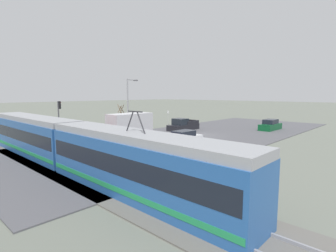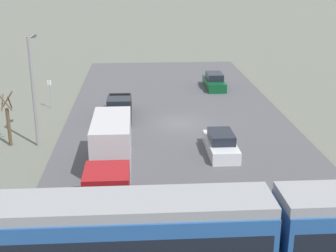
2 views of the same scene
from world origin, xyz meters
TOP-DOWN VIEW (x-y plane):
  - ground_plane at (0.00, 0.00)m, footprint 320.00×320.00m
  - road_surface at (0.00, 0.00)m, footprint 18.07×50.00m
  - rail_bed at (0.00, 19.08)m, footprint 74.38×4.40m
  - light_rail_tram at (-2.19, 19.08)m, footprint 28.64×2.58m
  - box_truck at (4.87, 9.35)m, footprint 2.33×9.39m
  - pickup_truck at (4.78, -1.87)m, footprint 2.02×5.29m
  - sedan_car_0 at (-2.26, 6.42)m, footprint 1.81×4.60m
  - sedan_car_1 at (-4.62, -11.09)m, footprint 1.80×4.68m
  - traffic_light_pole at (11.82, 13.55)m, footprint 0.28×0.47m
  - street_tree at (12.19, 3.90)m, footprint 0.93×0.77m
  - street_lamp_near_crossing at (10.26, 3.88)m, footprint 0.36×1.95m
  - no_parking_sign at (10.92, -5.17)m, footprint 0.32×0.08m

SIDE VIEW (x-z plane):
  - ground_plane at x=0.00m, z-range 0.00..0.00m
  - road_surface at x=0.00m, z-range 0.00..0.08m
  - rail_bed at x=0.00m, z-range -0.06..0.16m
  - sedan_car_0 at x=-2.26m, z-range -0.05..1.40m
  - sedan_car_1 at x=-4.62m, z-range -0.06..1.51m
  - pickup_truck at x=4.78m, z-range -0.14..1.63m
  - box_truck at x=4.87m, z-range -0.04..2.99m
  - no_parking_sign at x=10.92m, z-range 0.26..2.80m
  - light_rail_tram at x=-2.19m, z-range -0.54..3.97m
  - street_tree at x=12.19m, z-range -0.18..3.69m
  - traffic_light_pole at x=11.82m, z-range 0.71..5.26m
  - street_lamp_near_crossing at x=10.26m, z-range 0.62..8.22m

